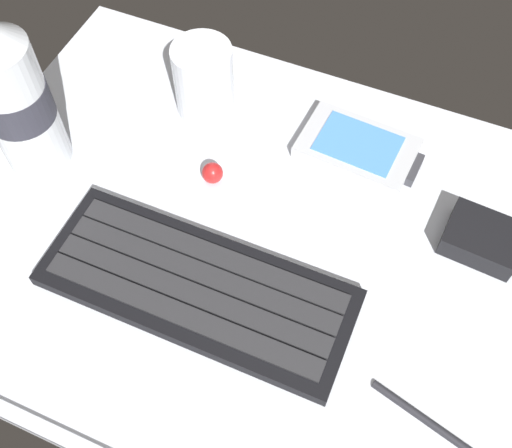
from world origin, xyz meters
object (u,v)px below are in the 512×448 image
object	(u,v)px
trackball_mouse	(212,173)
stylus_pen	(423,417)
handheld_device	(359,148)
charger_block	(482,239)
water_bottle	(13,96)
keyboard	(198,287)
juice_cup	(204,83)

from	to	relation	value
trackball_mouse	stylus_pen	world-z (taller)	trackball_mouse
handheld_device	charger_block	size ratio (longest dim) A/B	1.88
water_bottle	trackball_mouse	bearing A→B (deg)	13.56
trackball_mouse	water_bottle	bearing A→B (deg)	-166.44
keyboard	water_bottle	world-z (taller)	water_bottle
trackball_mouse	stylus_pen	xyz separation A→B (cm)	(26.39, -15.28, -0.75)
water_bottle	stylus_pen	size ratio (longest dim) A/B	2.19
handheld_device	water_bottle	bearing A→B (deg)	-156.11
keyboard	water_bottle	xyz separation A→B (cm)	(-22.38, 7.74, 8.20)
water_bottle	trackball_mouse	size ratio (longest dim) A/B	9.45
keyboard	water_bottle	size ratio (longest dim) A/B	1.40
trackball_mouse	handheld_device	bearing A→B (deg)	36.17
water_bottle	stylus_pen	xyz separation A→B (cm)	(44.57, -10.90, -8.66)
handheld_device	stylus_pen	size ratio (longest dim) A/B	1.39
trackball_mouse	charger_block	bearing A→B (deg)	6.37
juice_cup	trackball_mouse	xyz separation A→B (cm)	(4.93, -8.70, -2.81)
charger_block	keyboard	bearing A→B (deg)	-146.54
keyboard	charger_block	distance (cm)	27.49
keyboard	charger_block	world-z (taller)	charger_block
stylus_pen	charger_block	bearing A→B (deg)	102.03
handheld_device	juice_cup	xyz separation A→B (cm)	(-17.67, -0.61, 3.18)
keyboard	juice_cup	bearing A→B (deg)	113.67
keyboard	stylus_pen	world-z (taller)	keyboard
handheld_device	water_bottle	xyz separation A→B (cm)	(-30.92, -13.70, 8.28)
keyboard	charger_block	xyz separation A→B (cm)	(22.93, 15.15, 0.39)
juice_cup	charger_block	bearing A→B (deg)	-10.03
handheld_device	water_bottle	distance (cm)	34.82
juice_cup	trackball_mouse	distance (cm)	10.39
handheld_device	juice_cup	world-z (taller)	juice_cup
handheld_device	stylus_pen	distance (cm)	28.13
juice_cup	stylus_pen	bearing A→B (deg)	-37.43
handheld_device	trackball_mouse	world-z (taller)	trackball_mouse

